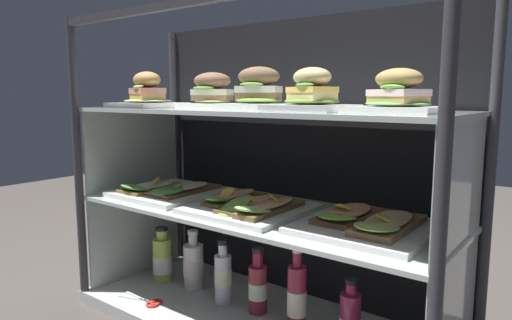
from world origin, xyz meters
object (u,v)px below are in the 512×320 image
object	(u,v)px
plated_roll_sandwich_mid_right	(312,95)
open_sandwich_tray_center	(168,190)
juice_bottle_front_left_end	(258,286)
kitchen_scissors	(150,302)
plated_roll_sandwich_near_right_corner	(147,94)
juice_bottle_near_post	(193,265)
open_sandwich_tray_far_right	(366,223)
juice_bottle_front_right_end	(297,297)
plated_roll_sandwich_center	(212,93)
plated_roll_sandwich_far_right	(398,96)
juice_bottle_front_second	(223,276)
juice_bottle_back_right	(350,318)
plated_roll_sandwich_right_of_center	(258,94)
open_sandwich_tray_left_of_center	(249,206)
juice_bottle_back_left	(162,259)

from	to	relation	value
plated_roll_sandwich_mid_right	open_sandwich_tray_center	world-z (taller)	plated_roll_sandwich_mid_right
juice_bottle_front_left_end	kitchen_scissors	distance (m)	0.37
plated_roll_sandwich_near_right_corner	juice_bottle_near_post	size ratio (longest dim) A/B	0.99
plated_roll_sandwich_near_right_corner	kitchen_scissors	bearing A→B (deg)	-45.34
open_sandwich_tray_far_right	juice_bottle_front_right_end	xyz separation A→B (m)	(-0.22, 0.02, -0.27)
juice_bottle_near_post	plated_roll_sandwich_mid_right	bearing A→B (deg)	-8.22
plated_roll_sandwich_center	plated_roll_sandwich_mid_right	xyz separation A→B (m)	(0.42, -0.08, -0.01)
plated_roll_sandwich_center	juice_bottle_front_right_end	xyz separation A→B (m)	(0.35, -0.03, -0.60)
plated_roll_sandwich_far_right	juice_bottle_front_second	world-z (taller)	plated_roll_sandwich_far_right
plated_roll_sandwich_far_right	juice_bottle_back_right	bearing A→B (deg)	158.14
juice_bottle_front_right_end	kitchen_scissors	xyz separation A→B (m)	(-0.48, -0.16, -0.09)
plated_roll_sandwich_right_of_center	open_sandwich_tray_left_of_center	distance (m)	0.33
plated_roll_sandwich_far_right	open_sandwich_tray_left_of_center	bearing A→B (deg)	-177.38
open_sandwich_tray_center	juice_bottle_back_left	bearing A→B (deg)	155.64
plated_roll_sandwich_near_right_corner	plated_roll_sandwich_far_right	distance (m)	0.86
open_sandwich_tray_far_right	juice_bottle_front_second	xyz separation A→B (m)	(-0.50, 0.01, -0.27)
plated_roll_sandwich_mid_right	juice_bottle_front_left_end	bearing A→B (deg)	164.27
plated_roll_sandwich_far_right	juice_bottle_near_post	distance (m)	0.95
juice_bottle_back_right	juice_bottle_near_post	bearing A→B (deg)	179.99
juice_bottle_front_second	juice_bottle_front_left_end	world-z (taller)	juice_bottle_front_second
plated_roll_sandwich_near_right_corner	juice_bottle_near_post	bearing A→B (deg)	37.70
juice_bottle_front_left_end	kitchen_scissors	world-z (taller)	juice_bottle_front_left_end
open_sandwich_tray_center	open_sandwich_tray_left_of_center	distance (m)	0.36
plated_roll_sandwich_mid_right	plated_roll_sandwich_far_right	bearing A→B (deg)	6.30
juice_bottle_back_left	open_sandwich_tray_left_of_center	bearing A→B (deg)	-5.73
open_sandwich_tray_center	juice_bottle_front_left_end	distance (m)	0.45
plated_roll_sandwich_far_right	kitchen_scissors	bearing A→B (deg)	-170.28
juice_bottle_back_left	juice_bottle_front_right_end	world-z (taller)	juice_bottle_front_right_end
plated_roll_sandwich_far_right	juice_bottle_back_left	xyz separation A→B (m)	(-0.88, 0.03, -0.60)
plated_roll_sandwich_mid_right	juice_bottle_front_right_end	size ratio (longest dim) A/B	0.82
plated_roll_sandwich_center	kitchen_scissors	bearing A→B (deg)	-122.85
plated_roll_sandwich_center	juice_bottle_near_post	xyz separation A→B (m)	(-0.10, -0.01, -0.61)
plated_roll_sandwich_center	plated_roll_sandwich_mid_right	bearing A→B (deg)	-10.88
juice_bottle_front_right_end	juice_bottle_back_left	bearing A→B (deg)	-179.69
plated_roll_sandwich_right_of_center	plated_roll_sandwich_mid_right	bearing A→B (deg)	-13.91
juice_bottle_back_left	juice_bottle_front_second	bearing A→B (deg)	-0.26
plated_roll_sandwich_right_of_center	plated_roll_sandwich_far_right	xyz separation A→B (m)	(0.43, -0.03, -0.01)
plated_roll_sandwich_center	juice_bottle_front_left_end	xyz separation A→B (m)	(0.20, -0.02, -0.61)
juice_bottle_front_left_end	plated_roll_sandwich_center	bearing A→B (deg)	174.61
open_sandwich_tray_left_of_center	kitchen_scissors	distance (m)	0.50
plated_roll_sandwich_far_right	juice_bottle_front_right_end	bearing A→B (deg)	174.37
juice_bottle_back_right	juice_bottle_front_left_end	bearing A→B (deg)	-177.67
juice_bottle_back_left	juice_bottle_front_right_end	size ratio (longest dim) A/B	0.83
plated_roll_sandwich_center	juice_bottle_front_right_end	size ratio (longest dim) A/B	0.71
plated_roll_sandwich_far_right	juice_bottle_back_right	xyz separation A→B (m)	(-0.13, 0.05, -0.61)
plated_roll_sandwich_near_right_corner	plated_roll_sandwich_mid_right	distance (m)	0.64
plated_roll_sandwich_right_of_center	juice_bottle_back_left	xyz separation A→B (m)	(-0.44, -0.00, -0.61)
open_sandwich_tray_left_of_center	kitchen_scissors	bearing A→B (deg)	-161.63
kitchen_scissors	open_sandwich_tray_far_right	bearing A→B (deg)	11.69
juice_bottle_near_post	juice_bottle_back_right	bearing A→B (deg)	-0.01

